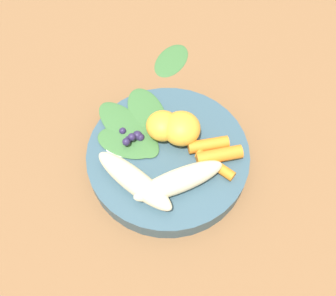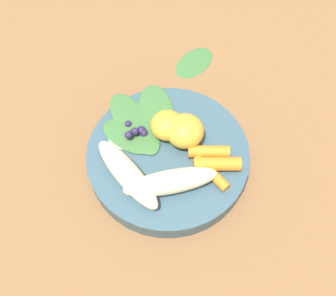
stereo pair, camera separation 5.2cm
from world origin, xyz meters
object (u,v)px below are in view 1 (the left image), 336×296
object	(u,v)px
banana_peeled_right	(134,180)
kale_leaf_stray	(171,60)
bowl	(168,157)
orange_segment_near	(163,126)
banana_peeled_left	(179,181)

from	to	relation	value
banana_peeled_right	kale_leaf_stray	size ratio (longest dim) A/B	1.49
bowl	orange_segment_near	size ratio (longest dim) A/B	4.82
bowl	kale_leaf_stray	bearing A→B (deg)	-40.56
banana_peeled_right	orange_segment_near	world-z (taller)	orange_segment_near
bowl	banana_peeled_right	distance (m)	0.08
banana_peeled_left	banana_peeled_right	distance (m)	0.06
banana_peeled_left	orange_segment_near	distance (m)	0.09
banana_peeled_left	banana_peeled_right	world-z (taller)	same
banana_peeled_left	banana_peeled_right	xyz separation A→B (m)	(0.04, 0.05, 0.00)
kale_leaf_stray	orange_segment_near	bearing A→B (deg)	-156.62
banana_peeled_right	kale_leaf_stray	world-z (taller)	banana_peeled_right
orange_segment_near	kale_leaf_stray	world-z (taller)	orange_segment_near
kale_leaf_stray	banana_peeled_right	bearing A→B (deg)	-163.29
orange_segment_near	kale_leaf_stray	bearing A→B (deg)	-43.34
orange_segment_near	banana_peeled_right	bearing A→B (deg)	117.53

